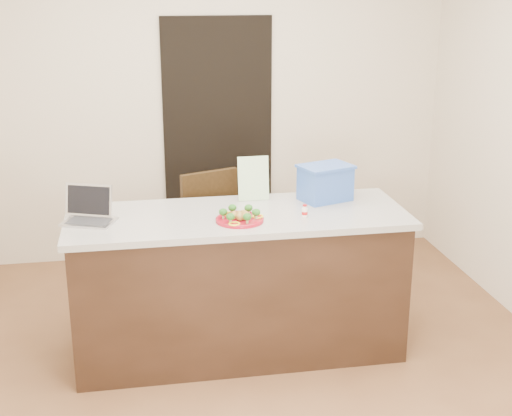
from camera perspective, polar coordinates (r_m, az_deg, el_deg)
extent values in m
plane|color=brown|center=(4.47, -0.89, -12.72)|extent=(4.00, 4.00, 0.00)
plane|color=beige|center=(5.91, -4.10, 8.81)|extent=(4.00, 0.00, 4.00)
plane|color=beige|center=(2.12, 7.76, -8.33)|extent=(4.00, 0.00, 4.00)
cube|color=black|center=(5.96, -3.05, 5.50)|extent=(0.90, 0.02, 2.00)
cube|color=black|center=(4.49, -1.43, -6.28)|extent=(2.00, 0.70, 0.88)
cube|color=beige|center=(4.32, -1.47, -0.71)|extent=(2.06, 0.76, 0.04)
cylinder|color=maroon|center=(4.18, -1.31, -0.95)|extent=(0.28, 0.28, 0.02)
torus|color=maroon|center=(4.18, -1.31, -0.87)|extent=(0.28, 0.28, 0.01)
sphere|color=olive|center=(4.17, -1.32, -0.57)|extent=(0.04, 0.04, 0.04)
sphere|color=olive|center=(4.14, -1.36, -0.73)|extent=(0.04, 0.04, 0.04)
sphere|color=olive|center=(4.14, -1.03, -0.70)|extent=(0.04, 0.04, 0.04)
sphere|color=olive|center=(4.16, -0.83, -0.61)|extent=(0.04, 0.04, 0.04)
sphere|color=olive|center=(4.19, -0.86, -0.50)|extent=(0.04, 0.04, 0.04)
sphere|color=olive|center=(4.20, -1.10, -0.43)|extent=(0.04, 0.04, 0.04)
sphere|color=olive|center=(4.21, -1.44, -0.42)|extent=(0.04, 0.04, 0.04)
sphere|color=olive|center=(4.19, -1.73, -0.48)|extent=(0.04, 0.04, 0.04)
sphere|color=olive|center=(4.17, -1.82, -0.59)|extent=(0.04, 0.04, 0.04)
ellipsoid|color=#194813|center=(4.25, -1.90, 0.02)|extent=(0.05, 0.05, 0.04)
ellipsoid|color=#194813|center=(4.17, -2.64, -0.32)|extent=(0.05, 0.05, 0.04)
ellipsoid|color=#194813|center=(4.09, -2.06, -0.70)|extent=(0.05, 0.05, 0.04)
ellipsoid|color=#194813|center=(4.08, -0.71, -0.71)|extent=(0.05, 0.05, 0.04)
ellipsoid|color=#194813|center=(4.16, 0.01, -0.35)|extent=(0.05, 0.05, 0.04)
ellipsoid|color=#194813|center=(4.24, -0.60, 0.01)|extent=(0.05, 0.05, 0.04)
torus|color=yellow|center=(4.25, -2.34, -0.45)|extent=(0.07, 0.07, 0.01)
torus|color=yellow|center=(4.08, -1.75, -1.27)|extent=(0.07, 0.07, 0.01)
torus|color=yellow|center=(4.20, 0.15, -0.67)|extent=(0.07, 0.07, 0.01)
cube|color=white|center=(4.22, -1.54, -0.83)|extent=(0.22, 0.22, 0.01)
cube|color=silver|center=(4.20, -1.77, -0.85)|extent=(0.07, 0.11, 0.00)
cube|color=silver|center=(4.26, -1.90, -0.56)|extent=(0.05, 0.06, 0.00)
cube|color=silver|center=(4.18, -1.03, -0.93)|extent=(0.02, 0.10, 0.01)
cube|color=silver|center=(4.28, -1.25, -0.47)|extent=(0.02, 0.12, 0.00)
cylinder|color=silver|center=(4.26, 3.91, -0.36)|extent=(0.03, 0.03, 0.05)
cylinder|color=silver|center=(4.25, 3.92, 0.07)|extent=(0.02, 0.02, 0.01)
cylinder|color=#B71315|center=(4.25, 3.93, 0.21)|extent=(0.03, 0.03, 0.01)
cylinder|color=#B71315|center=(4.26, 3.91, -0.40)|extent=(0.04, 0.04, 0.02)
cube|color=#ADADB2|center=(4.26, -13.21, -1.08)|extent=(0.34, 0.29, 0.01)
cube|color=#ADADB2|center=(4.33, -13.25, 0.64)|extent=(0.29, 0.15, 0.19)
cube|color=black|center=(4.32, -13.25, 0.62)|extent=(0.26, 0.13, 0.16)
cube|color=#252628|center=(4.25, -13.23, -1.03)|extent=(0.28, 0.22, 0.00)
cube|color=white|center=(4.55, -0.21, 2.38)|extent=(0.20, 0.05, 0.28)
cube|color=#2E54A9|center=(4.57, 5.56, 1.92)|extent=(0.35, 0.30, 0.21)
cube|color=#2E54A9|center=(4.54, 5.60, 3.32)|extent=(0.38, 0.32, 0.02)
cube|color=#35220F|center=(5.01, -3.41, -3.37)|extent=(0.56, 0.56, 0.04)
cube|color=#35220F|center=(5.10, -3.72, 0.24)|extent=(0.42, 0.19, 0.50)
cylinder|color=#35220F|center=(4.91, -5.27, -6.81)|extent=(0.04, 0.04, 0.47)
cylinder|color=#35220F|center=(4.95, -0.94, -6.52)|extent=(0.04, 0.04, 0.47)
cylinder|color=#35220F|center=(5.25, -5.63, -5.13)|extent=(0.04, 0.04, 0.47)
cylinder|color=#35220F|center=(5.29, -1.59, -4.88)|extent=(0.04, 0.04, 0.47)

